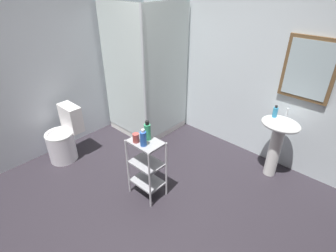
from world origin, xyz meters
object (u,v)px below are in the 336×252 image
at_px(shower_stall, 147,105).
at_px(body_wash_bottle_green, 147,131).
at_px(toilet, 64,139).
at_px(shampoo_bottle_blue, 143,138).
at_px(hand_soap_bottle, 275,112).
at_px(rinse_cup, 136,138).
at_px(storage_cart, 147,164).
at_px(pedestal_sink, 278,136).

distance_m(shower_stall, body_wash_bottle_green, 1.49).
height_order(toilet, shampoo_bottle_blue, shampoo_bottle_blue).
relative_size(shower_stall, hand_soap_bottle, 13.82).
xyz_separation_m(toilet, body_wash_bottle_green, (1.35, 0.33, 0.52)).
bearing_deg(shower_stall, rinse_cup, -47.54).
distance_m(shower_stall, shampoo_bottle_blue, 1.60).
height_order(toilet, hand_soap_bottle, hand_soap_bottle).
bearing_deg(shower_stall, toilet, -102.67).
relative_size(toilet, storage_cart, 1.03).
relative_size(hand_soap_bottle, body_wash_bottle_green, 0.64).
bearing_deg(body_wash_bottle_green, pedestal_sink, 54.06).
bearing_deg(shampoo_bottle_blue, toilet, -171.06).
bearing_deg(body_wash_bottle_green, hand_soap_bottle, 57.11).
height_order(storage_cart, body_wash_bottle_green, body_wash_bottle_green).
bearing_deg(toilet, body_wash_bottle_green, 13.77).
height_order(body_wash_bottle_green, shampoo_bottle_blue, body_wash_bottle_green).
height_order(body_wash_bottle_green, rinse_cup, body_wash_bottle_green).
distance_m(toilet, hand_soap_bottle, 2.78).
bearing_deg(pedestal_sink, body_wash_bottle_green, -125.94).
xyz_separation_m(pedestal_sink, rinse_cup, (-0.99, -1.41, 0.21)).
bearing_deg(shampoo_bottle_blue, body_wash_bottle_green, 115.44).
distance_m(toilet, body_wash_bottle_green, 1.49).
bearing_deg(storage_cart, rinse_cup, -134.33).
relative_size(pedestal_sink, hand_soap_bottle, 5.60).
relative_size(toilet, rinse_cup, 7.53).
height_order(pedestal_sink, body_wash_bottle_green, body_wash_bottle_green).
xyz_separation_m(pedestal_sink, storage_cart, (-0.92, -1.34, -0.14)).
distance_m(pedestal_sink, rinse_cup, 1.73).
relative_size(toilet, shampoo_bottle_blue, 3.95).
xyz_separation_m(toilet, storage_cart, (1.37, 0.28, 0.12)).
xyz_separation_m(shower_stall, pedestal_sink, (1.99, 0.31, 0.12)).
bearing_deg(rinse_cup, shampoo_bottle_blue, 4.72).
relative_size(storage_cart, rinse_cup, 7.34).
bearing_deg(storage_cart, hand_soap_bottle, 58.56).
bearing_deg(storage_cart, shower_stall, 136.27).
relative_size(body_wash_bottle_green, rinse_cup, 2.23).
bearing_deg(toilet, shampoo_bottle_blue, 8.94).
height_order(pedestal_sink, hand_soap_bottle, hand_soap_bottle).
distance_m(pedestal_sink, toilet, 2.81).
distance_m(shower_stall, pedestal_sink, 2.02).
bearing_deg(pedestal_sink, toilet, -144.69).
bearing_deg(pedestal_sink, shower_stall, -171.19).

